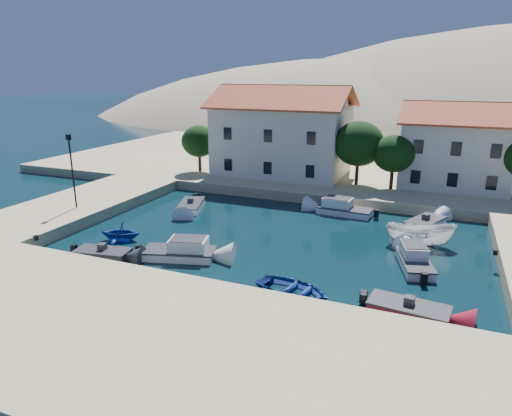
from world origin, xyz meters
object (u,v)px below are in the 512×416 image
at_px(building_mid, 456,144).
at_px(cabin_cruiser_south, 179,251).
at_px(rowboat_south, 293,294).
at_px(lamppost, 72,164).
at_px(cabin_cruiser_east, 415,261).
at_px(building_left, 282,129).
at_px(boat_east, 419,245).

height_order(building_mid, cabin_cruiser_south, building_mid).
distance_m(cabin_cruiser_south, rowboat_south, 9.02).
bearing_deg(cabin_cruiser_south, rowboat_south, -29.35).
relative_size(building_mid, lamppost, 1.69).
distance_m(lamppost, rowboat_south, 22.79).
height_order(rowboat_south, cabin_cruiser_east, cabin_cruiser_east).
bearing_deg(building_mid, cabin_cruiser_south, -123.88).
xyz_separation_m(building_mid, cabin_cruiser_south, (-16.84, -25.08, -4.75)).
bearing_deg(cabin_cruiser_east, lamppost, 74.71).
bearing_deg(rowboat_south, cabin_cruiser_east, -32.00).
relative_size(building_left, cabin_cruiser_east, 3.18).
relative_size(cabin_cruiser_east, boat_east, 0.95).
relative_size(lamppost, cabin_cruiser_south, 1.20).
bearing_deg(cabin_cruiser_south, building_left, 76.76).
bearing_deg(rowboat_south, building_mid, -5.18).
bearing_deg(boat_east, lamppost, 88.55).
xyz_separation_m(cabin_cruiser_south, rowboat_south, (8.76, -2.08, -0.48)).
distance_m(rowboat_south, boat_east, 12.43).
distance_m(building_mid, boat_east, 17.28).
xyz_separation_m(cabin_cruiser_east, boat_east, (0.05, 4.35, -0.48)).
distance_m(lamppost, boat_east, 28.36).
bearing_deg(building_mid, rowboat_south, -106.56).
bearing_deg(building_left, building_mid, 3.18).
height_order(building_left, building_mid, building_left).
bearing_deg(lamppost, rowboat_south, -16.04).
distance_m(building_mid, cabin_cruiser_east, 21.33).
distance_m(cabin_cruiser_east, boat_east, 4.38).
bearing_deg(boat_east, cabin_cruiser_east, 168.38).
distance_m(building_mid, rowboat_south, 28.81).
bearing_deg(cabin_cruiser_south, building_mid, 40.12).
xyz_separation_m(building_mid, cabin_cruiser_east, (-1.98, -20.71, -4.75)).
bearing_deg(building_left, cabin_cruiser_east, -50.89).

